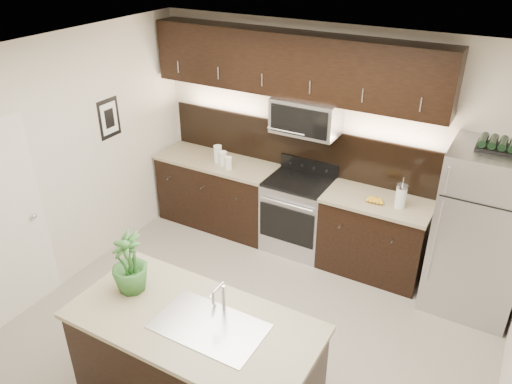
# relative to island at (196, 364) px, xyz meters

# --- Properties ---
(ground) EXTENTS (4.50, 4.50, 0.00)m
(ground) POSITION_rel_island_xyz_m (-0.05, 0.86, -0.47)
(ground) COLOR gray
(ground) RESTS_ON ground
(room_walls) EXTENTS (4.52, 4.02, 2.71)m
(room_walls) POSITION_rel_island_xyz_m (-0.16, 0.82, 1.22)
(room_walls) COLOR beige
(room_walls) RESTS_ON ground
(counter_run) EXTENTS (3.51, 0.65, 0.94)m
(counter_run) POSITION_rel_island_xyz_m (-0.50, 2.55, -0.00)
(counter_run) COLOR black
(counter_run) RESTS_ON ground
(upper_fixtures) EXTENTS (3.49, 0.40, 1.66)m
(upper_fixtures) POSITION_rel_island_xyz_m (-0.47, 2.69, 1.67)
(upper_fixtures) COLOR black
(upper_fixtures) RESTS_ON counter_run
(island) EXTENTS (1.96, 0.96, 0.94)m
(island) POSITION_rel_island_xyz_m (0.00, 0.00, 0.00)
(island) COLOR black
(island) RESTS_ON ground
(sink_faucet) EXTENTS (0.84, 0.50, 0.28)m
(sink_faucet) POSITION_rel_island_xyz_m (0.15, 0.01, 0.48)
(sink_faucet) COLOR silver
(sink_faucet) RESTS_ON island
(refrigerator) EXTENTS (0.86, 0.78, 1.78)m
(refrigerator) POSITION_rel_island_xyz_m (1.74, 2.49, 0.42)
(refrigerator) COLOR #B2B2B7
(refrigerator) RESTS_ON ground
(wine_rack) EXTENTS (0.44, 0.27, 0.10)m
(wine_rack) POSITION_rel_island_xyz_m (1.74, 2.49, 1.36)
(wine_rack) COLOR black
(wine_rack) RESTS_ON refrigerator
(plant) EXTENTS (0.39, 0.39, 0.53)m
(plant) POSITION_rel_island_xyz_m (-0.65, 0.06, 0.74)
(plant) COLOR #2B5E25
(plant) RESTS_ON island
(canisters) EXTENTS (0.31, 0.19, 0.22)m
(canisters) POSITION_rel_island_xyz_m (-1.33, 2.46, 0.57)
(canisters) COLOR silver
(canisters) RESTS_ON counter_run
(french_press) EXTENTS (0.12, 0.12, 0.34)m
(french_press) POSITION_rel_island_xyz_m (0.91, 2.50, 0.60)
(french_press) COLOR silver
(french_press) RESTS_ON counter_run
(bananas) EXTENTS (0.20, 0.16, 0.06)m
(bananas) POSITION_rel_island_xyz_m (0.60, 2.47, 0.50)
(bananas) COLOR #C08B1B
(bananas) RESTS_ON counter_run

